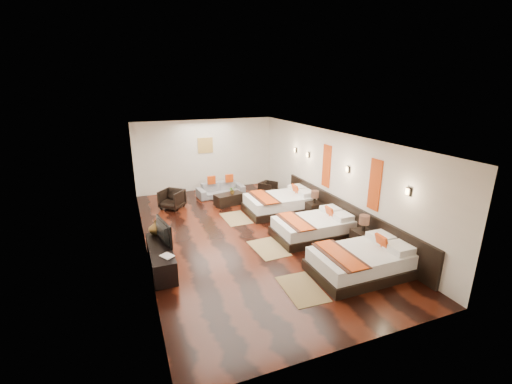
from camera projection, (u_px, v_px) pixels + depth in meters
name	position (u px, v px, depth m)	size (l,w,h in m)	color
floor	(247.00, 234.00, 9.79)	(5.50, 9.50, 0.01)	black
ceiling	(246.00, 136.00, 8.94)	(5.50, 9.50, 0.01)	white
back_wall	(206.00, 155.00, 13.57)	(5.50, 0.01, 2.80)	silver
left_wall	(142.00, 199.00, 8.40)	(0.01, 9.50, 2.80)	silver
right_wall	(332.00, 178.00, 10.32)	(0.01, 9.50, 2.80)	silver
headboard_panel	(344.00, 216.00, 9.89)	(0.08, 6.60, 0.90)	black
bed_near	(362.00, 261.00, 7.70)	(2.25, 1.41, 0.86)	black
bed_mid	(314.00, 227.00, 9.55)	(2.16, 1.36, 0.83)	black
bed_far	(281.00, 203.00, 11.43)	(2.32, 1.46, 0.89)	black
nightstand_a	(362.00, 238.00, 8.78)	(0.48, 0.48, 0.95)	black
nightstand_b	(314.00, 208.00, 10.92)	(0.45, 0.45, 0.90)	black
jute_mat_near	(302.00, 289.00, 7.17)	(0.75, 1.20, 0.01)	olive
jute_mat_mid	(268.00, 248.00, 8.93)	(0.75, 1.20, 0.01)	olive
jute_mat_far	(236.00, 218.00, 10.93)	(0.75, 1.20, 0.01)	olive
tv_console	(161.00, 258.00, 7.89)	(0.50, 1.80, 0.55)	black
tv	(160.00, 232.00, 7.92)	(0.96, 0.13, 0.55)	black
book	(163.00, 258.00, 7.29)	(0.22, 0.29, 0.03)	black
figurine	(156.00, 227.00, 8.42)	(0.35, 0.35, 0.36)	brown
sofa	(221.00, 189.00, 13.04)	(1.78, 0.70, 0.52)	slate
armchair_left	(172.00, 199.00, 11.74)	(0.70, 0.72, 0.66)	black
armchair_right	(268.00, 188.00, 13.14)	(0.57, 0.59, 0.53)	black
coffee_table	(229.00, 199.00, 12.13)	(1.00, 0.50, 0.40)	black
table_plant	(232.00, 190.00, 12.03)	(0.24, 0.21, 0.27)	#286220
orange_panel_a	(375.00, 185.00, 8.54)	(0.04, 0.40, 1.30)	#D86014
orange_panel_b	(327.00, 166.00, 10.49)	(0.04, 0.40, 1.30)	#D86014
sconce_near	(408.00, 192.00, 7.51)	(0.07, 0.12, 0.18)	black
sconce_mid	(348.00, 169.00, 9.46)	(0.07, 0.12, 0.18)	black
sconce_far	(308.00, 155.00, 11.41)	(0.07, 0.12, 0.18)	black
sconce_lounge	(295.00, 150.00, 12.21)	(0.07, 0.12, 0.18)	black
gold_artwork	(205.00, 145.00, 13.43)	(0.60, 0.04, 0.60)	#AD873F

